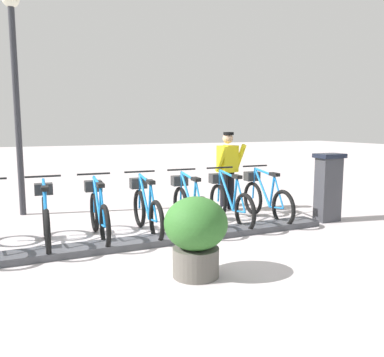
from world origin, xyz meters
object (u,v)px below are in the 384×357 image
object	(u,v)px
bike_docked_4	(98,212)
bike_docked_5	(46,217)
bike_docked_2	(189,204)
worker_near_rack	(228,168)
bike_docked_3	(146,208)
lamp_post	(15,73)
bike_docked_0	(265,198)
bike_docked_1	(229,201)
payment_kiosk	(328,186)
planter_bush	(196,232)

from	to	relation	value
bike_docked_4	bike_docked_5	xyz separation A→B (m)	(0.00, 0.79, 0.00)
bike_docked_2	worker_near_rack	xyz separation A→B (m)	(1.02, -1.33, 0.48)
bike_docked_3	lamp_post	bearing A→B (deg)	38.95
worker_near_rack	bike_docked_0	bearing A→B (deg)	-166.11
lamp_post	bike_docked_2	bearing A→B (deg)	-131.07
bike_docked_3	bike_docked_5	bearing A→B (deg)	90.00
bike_docked_1	bike_docked_3	distance (m)	1.58
bike_docked_0	bike_docked_4	world-z (taller)	same
bike_docked_0	worker_near_rack	distance (m)	1.16
bike_docked_4	worker_near_rack	bearing A→B (deg)	-70.66
bike_docked_4	lamp_post	size ratio (longest dim) A/B	0.40
bike_docked_4	bike_docked_2	bearing A→B (deg)	-90.00
bike_docked_3	payment_kiosk	bearing A→B (deg)	-99.58
payment_kiosk	worker_near_rack	bearing A→B (deg)	38.51
bike_docked_3	worker_near_rack	distance (m)	2.40
bike_docked_0	bike_docked_1	bearing A→B (deg)	90.00
planter_bush	bike_docked_0	bearing A→B (deg)	-49.18
bike_docked_0	bike_docked_4	distance (m)	3.16
bike_docked_0	lamp_post	bearing A→B (deg)	61.30
payment_kiosk	bike_docked_2	bearing A→B (deg)	77.58
bike_docked_1	lamp_post	distance (m)	4.80
worker_near_rack	planter_bush	world-z (taller)	worker_near_rack
payment_kiosk	worker_near_rack	size ratio (longest dim) A/B	0.77
bike_docked_3	bike_docked_4	world-z (taller)	same
bike_docked_4	worker_near_rack	size ratio (longest dim) A/B	1.04
worker_near_rack	lamp_post	world-z (taller)	lamp_post
bike_docked_0	lamp_post	xyz separation A→B (m)	(2.33, 4.25, 2.37)
bike_docked_1	bike_docked_5	world-z (taller)	same
payment_kiosk	lamp_post	size ratio (longest dim) A/B	0.30
bike_docked_1	worker_near_rack	world-z (taller)	worker_near_rack
payment_kiosk	bike_docked_5	size ratio (longest dim) A/B	0.74
payment_kiosk	bike_docked_3	world-z (taller)	payment_kiosk
bike_docked_3	bike_docked_4	distance (m)	0.79
bike_docked_0	planter_bush	world-z (taller)	bike_docked_0
bike_docked_5	planter_bush	world-z (taller)	bike_docked_5
bike_docked_1	bike_docked_4	xyz separation A→B (m)	(0.00, 2.37, 0.00)
bike_docked_4	planter_bush	distance (m)	2.21
worker_near_rack	bike_docked_5	bearing A→B (deg)	105.43
payment_kiosk	bike_docked_5	distance (m)	5.01
planter_bush	bike_docked_1	bearing A→B (deg)	-37.80
lamp_post	bike_docked_5	bearing A→B (deg)	-172.62
bike_docked_4	planter_bush	bearing A→B (deg)	-159.69
bike_docked_2	planter_bush	distance (m)	2.23
bike_docked_1	bike_docked_5	bearing A→B (deg)	90.00
payment_kiosk	planter_bush	distance (m)	3.73
payment_kiosk	bike_docked_2	xyz separation A→B (m)	(0.57, 2.60, -0.24)
payment_kiosk	bike_docked_5	xyz separation A→B (m)	(0.57, 4.97, -0.24)
bike_docked_5	worker_near_rack	bearing A→B (deg)	-74.57
bike_docked_5	bike_docked_3	bearing A→B (deg)	-90.00
bike_docked_0	bike_docked_1	xyz separation A→B (m)	(0.00, 0.79, 0.00)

